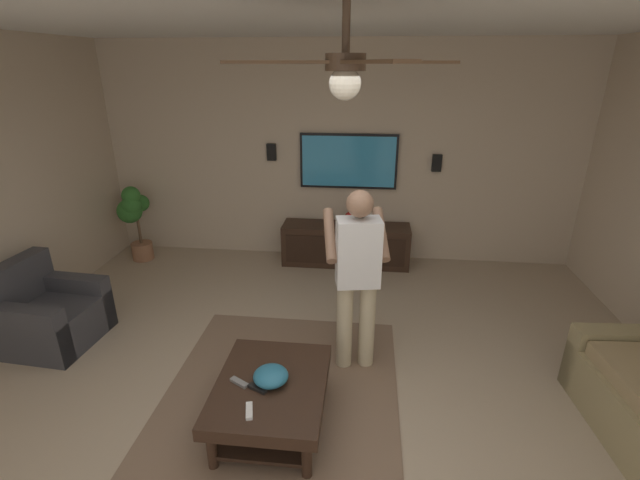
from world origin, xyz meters
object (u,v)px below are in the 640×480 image
object	(u,v)px
media_console	(346,245)
tv	(348,161)
remote_white	(249,411)
remote_black	(258,388)
bowl	(271,376)
ceiling_fan	(345,68)
wall_speaker_left	(437,163)
wall_speaker_right	(271,152)
coffee_table	(271,393)
vase_round	(352,219)
armchair	(48,316)
remote_grey	(239,382)
person_standing	(357,271)
potted_plant_tall	(134,213)

from	to	relation	value
media_console	tv	world-z (taller)	tv
remote_white	remote_black	xyz separation A→B (m)	(0.22, -0.00, 0.00)
bowl	remote_white	distance (m)	0.32
ceiling_fan	wall_speaker_left	bearing A→B (deg)	-16.36
media_console	wall_speaker_right	world-z (taller)	wall_speaker_right
wall_speaker_right	remote_white	bearing A→B (deg)	-170.88
coffee_table	media_console	xyz separation A→B (m)	(2.99, -0.38, -0.02)
wall_speaker_left	remote_black	bearing A→B (deg)	154.40
remote_white	wall_speaker_left	xyz separation A→B (m)	(3.56, -1.60, 0.95)
media_console	wall_speaker_right	size ratio (longest dim) A/B	7.73
vase_round	bowl	bearing A→B (deg)	171.15
armchair	media_console	world-z (taller)	armchair
bowl	media_console	bearing A→B (deg)	-7.20
remote_grey	coffee_table	bearing A→B (deg)	-139.17
person_standing	bowl	xyz separation A→B (m)	(-0.82, 0.58, -0.48)
person_standing	ceiling_fan	size ratio (longest dim) A/B	1.39
ceiling_fan	armchair	bearing A→B (deg)	69.97
wall_speaker_left	wall_speaker_right	world-z (taller)	wall_speaker_right
vase_round	ceiling_fan	size ratio (longest dim) A/B	0.19
person_standing	remote_white	xyz separation A→B (m)	(-1.13, 0.66, -0.52)
potted_plant_tall	bowl	distance (m)	3.75
vase_round	ceiling_fan	world-z (taller)	ceiling_fan
remote_black	wall_speaker_left	bearing A→B (deg)	-90.35
tv	bowl	distance (m)	3.38
armchair	wall_speaker_left	bearing A→B (deg)	35.37
coffee_table	tv	bearing A→B (deg)	-6.74
remote_black	ceiling_fan	distance (m)	2.20
wall_speaker_left	wall_speaker_right	xyz separation A→B (m)	(0.00, 2.17, 0.10)
potted_plant_tall	vase_round	world-z (taller)	potted_plant_tall
potted_plant_tall	remote_black	world-z (taller)	potted_plant_tall
potted_plant_tall	remote_black	bearing A→B (deg)	-140.29
armchair	media_console	distance (m)	3.51
wall_speaker_left	ceiling_fan	world-z (taller)	ceiling_fan
armchair	person_standing	distance (m)	3.05
wall_speaker_left	ceiling_fan	distance (m)	3.79
media_console	vase_round	size ratio (longest dim) A/B	7.73
bowl	armchair	bearing A→B (deg)	70.47
tv	potted_plant_tall	world-z (taller)	tv
coffee_table	ceiling_fan	xyz separation A→B (m)	(-0.21, -0.51, 2.24)
remote_grey	wall_speaker_left	bearing A→B (deg)	-88.05
tv	remote_grey	distance (m)	3.46
bowl	remote_grey	distance (m)	0.23
remote_white	vase_round	world-z (taller)	vase_round
vase_round	wall_speaker_left	distance (m)	1.31
potted_plant_tall	remote_white	xyz separation A→B (m)	(-3.11, -2.39, -0.27)
bowl	vase_round	bearing A→B (deg)	-8.85
tv	ceiling_fan	size ratio (longest dim) A/B	1.08
potted_plant_tall	person_standing	bearing A→B (deg)	-122.87
bowl	remote_black	bearing A→B (deg)	138.01
coffee_table	remote_grey	distance (m)	0.25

